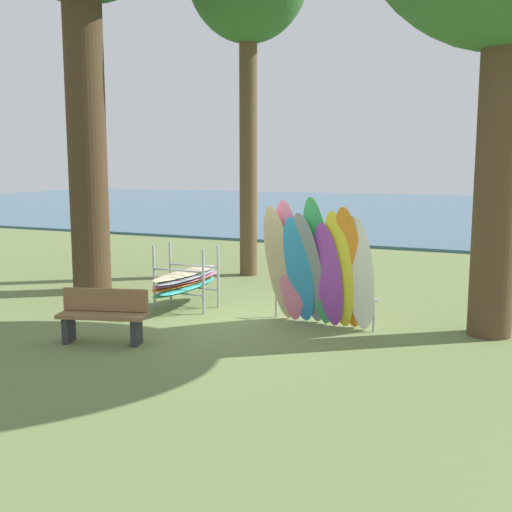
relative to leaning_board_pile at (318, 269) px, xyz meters
name	(u,v)px	position (x,y,z in m)	size (l,w,h in m)	color
ground_plane	(242,323)	(-1.31, -0.28, -1.04)	(80.00, 80.00, 0.00)	olive
lake_water	(449,211)	(-1.31, 28.49, -0.99)	(80.00, 36.00, 0.10)	#38607A
leaning_board_pile	(318,269)	(0.00, 0.00, 0.00)	(2.07, 0.89, 2.29)	#C6B289
board_storage_rack	(186,280)	(-2.84, 0.38, -0.49)	(1.15, 2.13, 1.25)	#9EA0A5
park_bench	(103,315)	(-2.82, -2.25, -0.59)	(1.46, 0.79, 0.85)	#2D2D33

